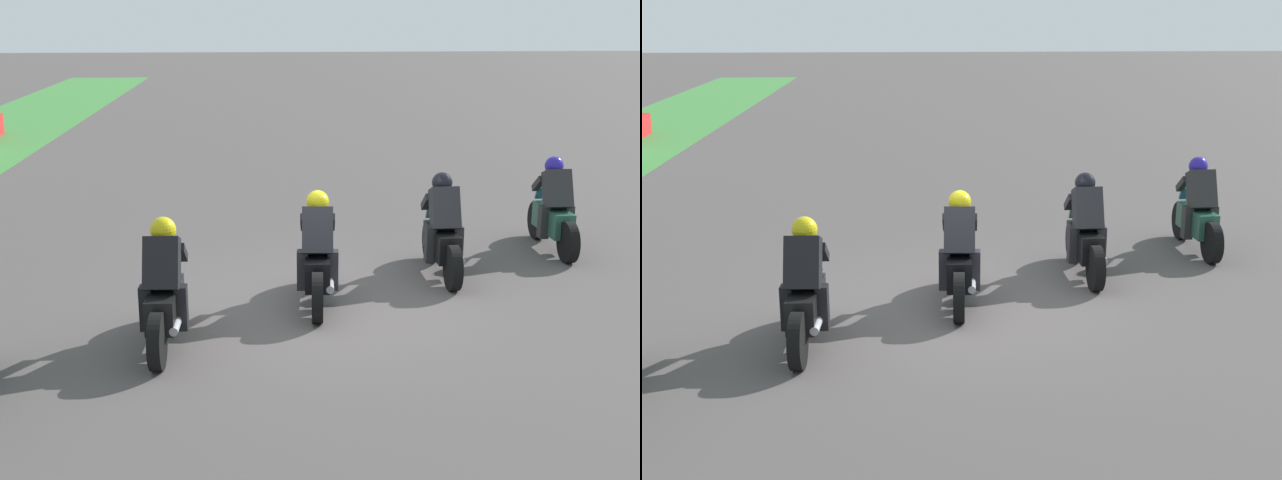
{
  "view_description": "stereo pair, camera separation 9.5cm",
  "coord_description": "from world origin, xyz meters",
  "views": [
    {
      "loc": [
        -10.7,
        0.69,
        3.87
      ],
      "look_at": [
        -0.02,
        0.02,
        0.9
      ],
      "focal_mm": 48.19,
      "sensor_mm": 36.0,
      "label": 1
    },
    {
      "loc": [
        -10.71,
        0.6,
        3.87
      ],
      "look_at": [
        -0.02,
        0.02,
        0.9
      ],
      "focal_mm": 48.19,
      "sensor_mm": 36.0,
      "label": 2
    }
  ],
  "objects": [
    {
      "name": "rider_lane_c",
      "position": [
        0.08,
        0.04,
        0.62
      ],
      "size": [
        2.04,
        0.55,
        1.51
      ],
      "rotation": [
        0.0,
        0.0,
        -0.06
      ],
      "color": "black",
      "rests_on": "ground_plane"
    },
    {
      "name": "rider_lane_a",
      "position": [
        2.39,
        -3.89,
        0.62
      ],
      "size": [
        2.04,
        0.55,
        1.51
      ],
      "rotation": [
        0.0,
        0.0,
        0.03
      ],
      "color": "black",
      "rests_on": "ground_plane"
    },
    {
      "name": "rider_lane_d",
      "position": [
        -1.24,
        1.89,
        0.62
      ],
      "size": [
        2.04,
        0.54,
        1.51
      ],
      "rotation": [
        0.0,
        0.0,
        -0.03
      ],
      "color": "black",
      "rests_on": "ground_plane"
    },
    {
      "name": "ground_plane",
      "position": [
        0.0,
        0.0,
        0.0
      ],
      "size": [
        120.0,
        120.0,
        0.0
      ],
      "primitive_type": "plane",
      "color": "#4D4746"
    },
    {
      "name": "rider_lane_b",
      "position": [
        1.2,
        -1.84,
        0.62
      ],
      "size": [
        2.04,
        0.55,
        1.51
      ],
      "rotation": [
        0.0,
        0.0,
        0.03
      ],
      "color": "black",
      "rests_on": "ground_plane"
    }
  ]
}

